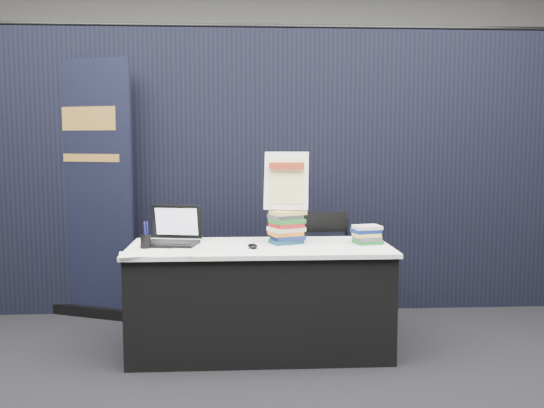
{
  "coord_description": "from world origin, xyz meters",
  "views": [
    {
      "loc": [
        -0.15,
        -3.57,
        1.47
      ],
      "look_at": [
        0.08,
        0.55,
        1.04
      ],
      "focal_mm": 40.0,
      "sensor_mm": 36.0,
      "label": 1
    }
  ],
  "objects": [
    {
      "name": "brochure_mid",
      "position": [
        -0.55,
        0.28,
        0.75
      ],
      "size": [
        0.29,
        0.23,
        0.0
      ],
      "primitive_type": "cube",
      "rotation": [
        0.0,
        0.0,
        -0.2
      ],
      "color": "silver",
      "rests_on": "display_table"
    },
    {
      "name": "book_stack_tall",
      "position": [
        0.19,
        0.63,
        0.87
      ],
      "size": [
        0.26,
        0.23,
        0.23
      ],
      "rotation": [
        0.0,
        0.0,
        0.38
      ],
      "color": "#154152",
      "rests_on": "display_table"
    },
    {
      "name": "wall_back",
      "position": [
        0.0,
        4.0,
        1.75
      ],
      "size": [
        8.0,
        0.02,
        3.5
      ],
      "primitive_type": "cube",
      "color": "#A29F99",
      "rests_on": "floor"
    },
    {
      "name": "pen_cup",
      "position": [
        -0.77,
        0.5,
        0.8
      ],
      "size": [
        0.09,
        0.09,
        0.09
      ],
      "primitive_type": "cylinder",
      "rotation": [
        0.0,
        0.0,
        0.27
      ],
      "color": "black",
      "rests_on": "display_table"
    },
    {
      "name": "brochure_left",
      "position": [
        -0.76,
        0.28,
        0.75
      ],
      "size": [
        0.33,
        0.26,
        0.0
      ],
      "primitive_type": "cube",
      "rotation": [
        0.0,
        0.0,
        0.18
      ],
      "color": "white",
      "rests_on": "display_table"
    },
    {
      "name": "brochure_right",
      "position": [
        -0.42,
        0.49,
        0.75
      ],
      "size": [
        0.38,
        0.33,
        0.0
      ],
      "primitive_type": "cube",
      "rotation": [
        0.0,
        0.0,
        0.35
      ],
      "color": "silver",
      "rests_on": "display_table"
    },
    {
      "name": "laptop",
      "position": [
        -0.61,
        0.64,
        0.81
      ],
      "size": [
        0.4,
        0.34,
        0.27
      ],
      "rotation": [
        0.0,
        0.0,
        -0.18
      ],
      "color": "black",
      "rests_on": "display_table"
    },
    {
      "name": "drape_partition",
      "position": [
        0.0,
        1.6,
        1.2
      ],
      "size": [
        6.0,
        0.08,
        2.4
      ],
      "primitive_type": "cube",
      "color": "black",
      "rests_on": "floor"
    },
    {
      "name": "display_table",
      "position": [
        0.0,
        0.55,
        0.38
      ],
      "size": [
        1.8,
        0.75,
        0.75
      ],
      "color": "black",
      "rests_on": "floor"
    },
    {
      "name": "floor",
      "position": [
        0.0,
        0.0,
        0.0
      ],
      "size": [
        8.0,
        8.0,
        0.0
      ],
      "primitive_type": "plane",
      "color": "black",
      "rests_on": "ground"
    },
    {
      "name": "book_stack_short",
      "position": [
        0.75,
        0.59,
        0.81
      ],
      "size": [
        0.2,
        0.17,
        0.13
      ],
      "rotation": [
        0.0,
        0.0,
        0.18
      ],
      "color": "#1E7127",
      "rests_on": "display_table"
    },
    {
      "name": "pullup_banner",
      "position": [
        -1.39,
        1.5,
        0.94
      ],
      "size": [
        0.87,
        0.43,
        2.13
      ],
      "rotation": [
        0.0,
        0.0,
        -0.38
      ],
      "color": "black",
      "rests_on": "floor"
    },
    {
      "name": "info_sign",
      "position": [
        0.19,
        0.66,
        1.19
      ],
      "size": [
        0.32,
        0.17,
        0.42
      ],
      "rotation": [
        0.0,
        0.0,
        -0.15
      ],
      "color": "black",
      "rests_on": "book_stack_tall"
    },
    {
      "name": "stacking_chair",
      "position": [
        0.52,
        0.98,
        0.51
      ],
      "size": [
        0.44,
        0.44,
        0.91
      ],
      "rotation": [
        0.0,
        0.0,
        0.07
      ],
      "color": "black",
      "rests_on": "floor"
    },
    {
      "name": "mouse",
      "position": [
        -0.05,
        0.45,
        0.77
      ],
      "size": [
        0.09,
        0.11,
        0.03
      ],
      "primitive_type": "ellipsoid",
      "rotation": [
        0.0,
        0.0,
        0.24
      ],
      "color": "black",
      "rests_on": "display_table"
    }
  ]
}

